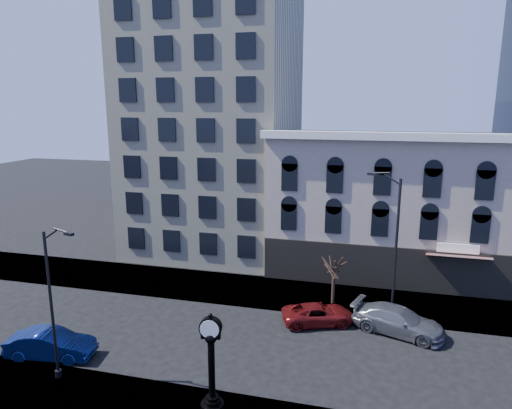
# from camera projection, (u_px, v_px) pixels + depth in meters

# --- Properties ---
(ground) EXTENTS (160.00, 160.00, 0.00)m
(ground) POSITION_uv_depth(u_px,v_px,m) (210.00, 339.00, 28.85)
(ground) COLOR black
(ground) RESTS_ON ground
(sidewalk_far) EXTENTS (160.00, 6.00, 0.12)m
(sidewalk_far) POSITION_uv_depth(u_px,v_px,m) (244.00, 290.00, 36.40)
(sidewalk_far) COLOR gray
(sidewalk_far) RESTS_ON ground
(cream_tower) EXTENTS (15.90, 15.40, 42.50)m
(cream_tower) POSITION_uv_depth(u_px,v_px,m) (213.00, 53.00, 43.98)
(cream_tower) COLOR beige
(cream_tower) RESTS_ON ground
(victorian_row) EXTENTS (22.60, 11.19, 12.50)m
(victorian_row) POSITION_uv_depth(u_px,v_px,m) (401.00, 204.00, 39.67)
(victorian_row) COLOR #AB9C8D
(victorian_row) RESTS_ON ground
(street_clock) EXTENTS (1.13, 1.13, 5.00)m
(street_clock) POSITION_uv_depth(u_px,v_px,m) (212.00, 367.00, 21.64)
(street_clock) COLOR black
(street_clock) RESTS_ON sidewalk_near
(street_lamp_near) EXTENTS (2.20, 0.80, 8.65)m
(street_lamp_near) POSITION_uv_depth(u_px,v_px,m) (55.00, 265.00, 23.00)
(street_lamp_near) COLOR black
(street_lamp_near) RESTS_ON sidewalk_near
(street_lamp_far) EXTENTS (2.60, 0.94, 10.25)m
(street_lamp_far) POSITION_uv_depth(u_px,v_px,m) (387.00, 207.00, 30.45)
(street_lamp_far) COLOR black
(street_lamp_far) RESTS_ON sidewalk_far
(bare_tree_far) EXTENTS (2.58, 2.58, 4.43)m
(bare_tree_far) POSITION_uv_depth(u_px,v_px,m) (334.00, 260.00, 33.14)
(bare_tree_far) COLOR #332319
(bare_tree_far) RESTS_ON sidewalk_far
(car_near_b) EXTENTS (5.28, 2.58, 1.67)m
(car_near_b) POSITION_uv_depth(u_px,v_px,m) (51.00, 344.00, 26.65)
(car_near_b) COLOR #0C194C
(car_near_b) RESTS_ON ground
(car_far_a) EXTENTS (5.36, 3.85, 1.36)m
(car_far_a) POSITION_uv_depth(u_px,v_px,m) (318.00, 314.00, 30.78)
(car_far_a) COLOR maroon
(car_far_a) RESTS_ON ground
(car_far_b) EXTENTS (6.34, 4.12, 1.71)m
(car_far_b) POSITION_uv_depth(u_px,v_px,m) (398.00, 321.00, 29.49)
(car_far_b) COLOR #595B60
(car_far_b) RESTS_ON ground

